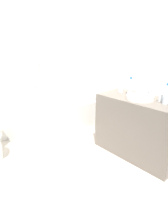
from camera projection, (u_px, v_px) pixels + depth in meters
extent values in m
plane|color=beige|center=(63.00, 170.00, 2.38)|extent=(3.67, 3.67, 0.00)
cube|color=white|center=(10.00, 62.00, 2.86)|extent=(3.07, 0.10, 2.57)
cube|color=white|center=(132.00, 63.00, 2.80)|extent=(0.10, 2.97, 2.57)
cube|color=silver|center=(54.00, 120.00, 3.26)|extent=(1.49, 0.69, 0.55)
cube|color=white|center=(53.00, 107.00, 3.17)|extent=(1.22, 0.50, 0.09)
cylinder|color=#A5A5AB|center=(79.00, 97.00, 3.51)|extent=(0.09, 0.03, 0.03)
cylinder|color=#A5A5AB|center=(37.00, 75.00, 3.14)|extent=(0.17, 0.03, 0.49)
cylinder|color=#A5A5AB|center=(21.00, 88.00, 3.01)|extent=(0.23, 0.03, 0.03)
cube|color=#6B6056|center=(138.00, 127.00, 2.60)|extent=(0.56, 1.18, 0.86)
cylinder|color=white|center=(140.00, 97.00, 2.41)|extent=(0.36, 0.36, 0.05)
cylinder|color=silver|center=(149.00, 94.00, 2.54)|extent=(0.02, 0.02, 0.08)
cylinder|color=silver|center=(147.00, 92.00, 2.49)|extent=(0.12, 0.02, 0.02)
cylinder|color=silver|center=(152.00, 96.00, 2.50)|extent=(0.03, 0.03, 0.04)
cylinder|color=silver|center=(145.00, 94.00, 2.59)|extent=(0.03, 0.03, 0.04)
cylinder|color=silver|center=(130.00, 87.00, 2.60)|extent=(0.07, 0.07, 0.23)
cylinder|color=blue|center=(131.00, 78.00, 2.56)|extent=(0.04, 0.04, 0.02)
cylinder|color=silver|center=(166.00, 95.00, 2.19)|extent=(0.07, 0.07, 0.23)
cylinder|color=blue|center=(168.00, 84.00, 2.14)|extent=(0.04, 0.04, 0.02)
cylinder|color=white|center=(121.00, 89.00, 2.76)|extent=(0.08, 0.08, 0.09)
cylinder|color=white|center=(161.00, 98.00, 2.29)|extent=(0.07, 0.07, 0.10)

